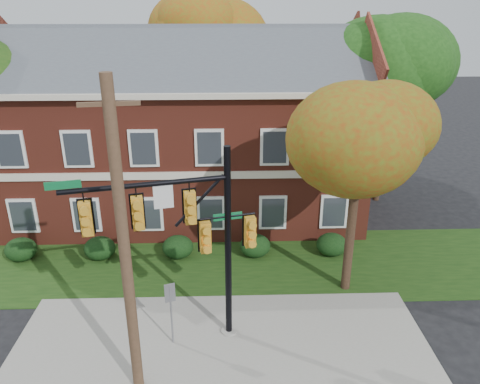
{
  "coord_description": "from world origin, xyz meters",
  "views": [
    {
      "loc": [
        0.2,
        -11.96,
        10.85
      ],
      "look_at": [
        0.69,
        3.0,
        4.7
      ],
      "focal_mm": 35.0,
      "sensor_mm": 36.0,
      "label": 1
    }
  ],
  "objects_px": {
    "hedge_left": "(100,248)",
    "tree_far_rear": "(211,34)",
    "hedge_right": "(255,246)",
    "hedge_center": "(178,247)",
    "sign_post": "(171,304)",
    "apartment_building": "(183,122)",
    "hedge_far_left": "(21,249)",
    "utility_pole": "(125,250)",
    "traffic_signal": "(189,230)",
    "tree_right_rear": "(400,57)",
    "hedge_far_right": "(332,245)",
    "tree_near_right": "(368,129)"
  },
  "relations": [
    {
      "from": "hedge_left",
      "to": "tree_far_rear",
      "type": "distance_m",
      "value": 16.25
    },
    {
      "from": "hedge_right",
      "to": "tree_far_rear",
      "type": "distance_m",
      "value": 15.66
    },
    {
      "from": "hedge_center",
      "to": "sign_post",
      "type": "relative_size",
      "value": 0.58
    },
    {
      "from": "apartment_building",
      "to": "tree_far_rear",
      "type": "distance_m",
      "value": 8.84
    },
    {
      "from": "hedge_far_left",
      "to": "hedge_left",
      "type": "xyz_separation_m",
      "value": [
        3.5,
        0.0,
        0.0
      ]
    },
    {
      "from": "utility_pole",
      "to": "traffic_signal",
      "type": "bearing_deg",
      "value": 45.59
    },
    {
      "from": "tree_right_rear",
      "to": "sign_post",
      "type": "xyz_separation_m",
      "value": [
        -10.97,
        -11.95,
        -6.49
      ]
    },
    {
      "from": "hedge_center",
      "to": "tree_right_rear",
      "type": "relative_size",
      "value": 0.13
    },
    {
      "from": "hedge_center",
      "to": "sign_post",
      "type": "xyz_separation_m",
      "value": [
        0.35,
        -5.83,
        1.11
      ]
    },
    {
      "from": "hedge_far_left",
      "to": "tree_right_rear",
      "type": "height_order",
      "value": "tree_right_rear"
    },
    {
      "from": "apartment_building",
      "to": "traffic_signal",
      "type": "relative_size",
      "value": 2.74
    },
    {
      "from": "hedge_far_left",
      "to": "hedge_far_right",
      "type": "height_order",
      "value": "same"
    },
    {
      "from": "hedge_left",
      "to": "hedge_center",
      "type": "height_order",
      "value": "same"
    },
    {
      "from": "traffic_signal",
      "to": "tree_near_right",
      "type": "bearing_deg",
      "value": 11.35
    },
    {
      "from": "hedge_far_right",
      "to": "utility_pole",
      "type": "xyz_separation_m",
      "value": [
        -7.5,
        -7.7,
        4.21
      ]
    },
    {
      "from": "hedge_far_right",
      "to": "traffic_signal",
      "type": "bearing_deg",
      "value": -136.53
    },
    {
      "from": "hedge_right",
      "to": "tree_far_rear",
      "type": "xyz_separation_m",
      "value": [
        -2.16,
        13.09,
        8.32
      ]
    },
    {
      "from": "hedge_left",
      "to": "tree_near_right",
      "type": "bearing_deg",
      "value": -14.81
    },
    {
      "from": "hedge_center",
      "to": "tree_near_right",
      "type": "xyz_separation_m",
      "value": [
        7.22,
        -2.83,
        6.14
      ]
    },
    {
      "from": "tree_far_rear",
      "to": "traffic_signal",
      "type": "bearing_deg",
      "value": -90.89
    },
    {
      "from": "tree_right_rear",
      "to": "sign_post",
      "type": "height_order",
      "value": "tree_right_rear"
    },
    {
      "from": "hedge_center",
      "to": "utility_pole",
      "type": "distance_m",
      "value": 8.79
    },
    {
      "from": "apartment_building",
      "to": "traffic_signal",
      "type": "xyz_separation_m",
      "value": [
        1.05,
        -10.89,
        -0.73
      ]
    },
    {
      "from": "traffic_signal",
      "to": "sign_post",
      "type": "height_order",
      "value": "traffic_signal"
    },
    {
      "from": "hedge_left",
      "to": "hedge_right",
      "type": "height_order",
      "value": "same"
    },
    {
      "from": "hedge_far_right",
      "to": "hedge_center",
      "type": "bearing_deg",
      "value": 180.0
    },
    {
      "from": "hedge_center",
      "to": "tree_right_rear",
      "type": "distance_m",
      "value": 14.94
    },
    {
      "from": "hedge_center",
      "to": "tree_far_rear",
      "type": "height_order",
      "value": "tree_far_rear"
    },
    {
      "from": "utility_pole",
      "to": "hedge_far_left",
      "type": "bearing_deg",
      "value": 122.73
    },
    {
      "from": "traffic_signal",
      "to": "utility_pole",
      "type": "distance_m",
      "value": 2.63
    },
    {
      "from": "apartment_building",
      "to": "hedge_far_left",
      "type": "distance_m",
      "value": 9.82
    },
    {
      "from": "hedge_far_right",
      "to": "tree_right_rear",
      "type": "height_order",
      "value": "tree_right_rear"
    },
    {
      "from": "hedge_left",
      "to": "hedge_center",
      "type": "xyz_separation_m",
      "value": [
        3.5,
        0.0,
        0.0
      ]
    },
    {
      "from": "tree_near_right",
      "to": "tree_right_rear",
      "type": "bearing_deg",
      "value": 65.42
    },
    {
      "from": "hedge_left",
      "to": "tree_far_rear",
      "type": "bearing_deg",
      "value": 69.71
    },
    {
      "from": "tree_near_right",
      "to": "hedge_left",
      "type": "bearing_deg",
      "value": 165.19
    },
    {
      "from": "hedge_right",
      "to": "traffic_signal",
      "type": "height_order",
      "value": "traffic_signal"
    },
    {
      "from": "apartment_building",
      "to": "hedge_left",
      "type": "relative_size",
      "value": 13.43
    },
    {
      "from": "hedge_center",
      "to": "tree_right_rear",
      "type": "height_order",
      "value": "tree_right_rear"
    },
    {
      "from": "tree_far_rear",
      "to": "utility_pole",
      "type": "distance_m",
      "value": 21.28
    },
    {
      "from": "hedge_center",
      "to": "hedge_right",
      "type": "bearing_deg",
      "value": 0.0
    },
    {
      "from": "hedge_left",
      "to": "tree_right_rear",
      "type": "relative_size",
      "value": 0.13
    },
    {
      "from": "apartment_building",
      "to": "sign_post",
      "type": "height_order",
      "value": "apartment_building"
    },
    {
      "from": "utility_pole",
      "to": "hedge_right",
      "type": "bearing_deg",
      "value": 55.11
    },
    {
      "from": "utility_pole",
      "to": "tree_right_rear",
      "type": "bearing_deg",
      "value": 42.01
    },
    {
      "from": "hedge_far_left",
      "to": "hedge_right",
      "type": "bearing_deg",
      "value": 0.0
    },
    {
      "from": "hedge_right",
      "to": "traffic_signal",
      "type": "bearing_deg",
      "value": -113.47
    },
    {
      "from": "hedge_left",
      "to": "hedge_far_right",
      "type": "distance_m",
      "value": 10.5
    },
    {
      "from": "tree_right_rear",
      "to": "traffic_signal",
      "type": "distance_m",
      "value": 16.07
    },
    {
      "from": "hedge_left",
      "to": "sign_post",
      "type": "bearing_deg",
      "value": -56.59
    }
  ]
}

